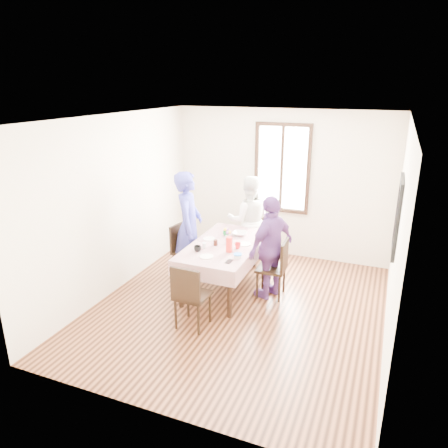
{
  "coord_description": "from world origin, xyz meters",
  "views": [
    {
      "loc": [
        1.84,
        -5.12,
        3.12
      ],
      "look_at": [
        -0.41,
        0.44,
        1.1
      ],
      "focal_mm": 33.75,
      "sensor_mm": 36.0,
      "label": 1
    }
  ],
  "objects_px": {
    "dining_table": "(225,267)",
    "person_left": "(188,226)",
    "chair_far": "(249,238)",
    "person_right": "(271,247)",
    "chair_left": "(188,252)",
    "chair_near": "(193,295)",
    "person_far": "(249,220)",
    "chair_right": "(271,268)"
  },
  "relations": [
    {
      "from": "chair_near",
      "to": "person_far",
      "type": "height_order",
      "value": "person_far"
    },
    {
      "from": "chair_right",
      "to": "chair_near",
      "type": "bearing_deg",
      "value": 146.19
    },
    {
      "from": "chair_left",
      "to": "chair_near",
      "type": "relative_size",
      "value": 1.0
    },
    {
      "from": "dining_table",
      "to": "person_right",
      "type": "bearing_deg",
      "value": 4.23
    },
    {
      "from": "chair_near",
      "to": "person_right",
      "type": "xyz_separation_m",
      "value": [
        0.71,
        1.21,
        0.34
      ]
    },
    {
      "from": "chair_far",
      "to": "person_far",
      "type": "height_order",
      "value": "person_far"
    },
    {
      "from": "chair_far",
      "to": "person_right",
      "type": "relative_size",
      "value": 0.57
    },
    {
      "from": "chair_near",
      "to": "person_right",
      "type": "bearing_deg",
      "value": 61.71
    },
    {
      "from": "chair_far",
      "to": "person_far",
      "type": "relative_size",
      "value": 0.57
    },
    {
      "from": "chair_left",
      "to": "chair_right",
      "type": "relative_size",
      "value": 1.0
    },
    {
      "from": "dining_table",
      "to": "chair_left",
      "type": "relative_size",
      "value": 1.85
    },
    {
      "from": "chair_near",
      "to": "person_far",
      "type": "bearing_deg",
      "value": 92.17
    },
    {
      "from": "person_left",
      "to": "person_right",
      "type": "relative_size",
      "value": 1.14
    },
    {
      "from": "chair_far",
      "to": "chair_near",
      "type": "height_order",
      "value": "same"
    },
    {
      "from": "chair_left",
      "to": "person_left",
      "type": "xyz_separation_m",
      "value": [
        0.02,
        0.0,
        0.45
      ]
    },
    {
      "from": "chair_right",
      "to": "chair_far",
      "type": "xyz_separation_m",
      "value": [
        -0.73,
        1.11,
        0.0
      ]
    },
    {
      "from": "dining_table",
      "to": "person_left",
      "type": "distance_m",
      "value": 0.9
    },
    {
      "from": "chair_far",
      "to": "person_far",
      "type": "distance_m",
      "value": 0.35
    },
    {
      "from": "chair_right",
      "to": "person_far",
      "type": "height_order",
      "value": "person_far"
    },
    {
      "from": "person_left",
      "to": "person_right",
      "type": "distance_m",
      "value": 1.43
    },
    {
      "from": "chair_right",
      "to": "chair_near",
      "type": "distance_m",
      "value": 1.41
    },
    {
      "from": "chair_left",
      "to": "person_right",
      "type": "xyz_separation_m",
      "value": [
        1.44,
        -0.11,
        0.34
      ]
    },
    {
      "from": "dining_table",
      "to": "chair_right",
      "type": "xyz_separation_m",
      "value": [
        0.73,
        0.05,
        0.08
      ]
    },
    {
      "from": "chair_right",
      "to": "chair_far",
      "type": "bearing_deg",
      "value": 30.83
    },
    {
      "from": "person_left",
      "to": "chair_left",
      "type": "bearing_deg",
      "value": 73.06
    },
    {
      "from": "dining_table",
      "to": "chair_left",
      "type": "height_order",
      "value": "chair_left"
    },
    {
      "from": "chair_left",
      "to": "chair_right",
      "type": "xyz_separation_m",
      "value": [
        1.46,
        -0.11,
        0.0
      ]
    },
    {
      "from": "dining_table",
      "to": "chair_left",
      "type": "distance_m",
      "value": 0.75
    },
    {
      "from": "chair_far",
      "to": "person_right",
      "type": "distance_m",
      "value": 1.36
    },
    {
      "from": "chair_near",
      "to": "person_right",
      "type": "height_order",
      "value": "person_right"
    },
    {
      "from": "person_right",
      "to": "chair_near",
      "type": "bearing_deg",
      "value": -6.82
    },
    {
      "from": "chair_near",
      "to": "person_left",
      "type": "bearing_deg",
      "value": 120.58
    },
    {
      "from": "chair_left",
      "to": "person_far",
      "type": "relative_size",
      "value": 0.57
    },
    {
      "from": "dining_table",
      "to": "chair_near",
      "type": "distance_m",
      "value": 1.16
    },
    {
      "from": "chair_far",
      "to": "chair_left",
      "type": "bearing_deg",
      "value": 55.37
    },
    {
      "from": "chair_far",
      "to": "chair_near",
      "type": "xyz_separation_m",
      "value": [
        0.0,
        -2.32,
        0.0
      ]
    },
    {
      "from": "chair_right",
      "to": "chair_far",
      "type": "height_order",
      "value": "same"
    },
    {
      "from": "chair_left",
      "to": "person_left",
      "type": "height_order",
      "value": "person_left"
    },
    {
      "from": "person_left",
      "to": "person_far",
      "type": "relative_size",
      "value": 1.13
    },
    {
      "from": "chair_left",
      "to": "chair_right",
      "type": "height_order",
      "value": "same"
    },
    {
      "from": "chair_right",
      "to": "dining_table",
      "type": "bearing_deg",
      "value": 91.45
    },
    {
      "from": "dining_table",
      "to": "person_right",
      "type": "height_order",
      "value": "person_right"
    }
  ]
}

